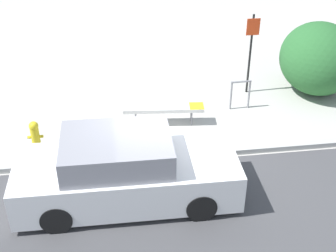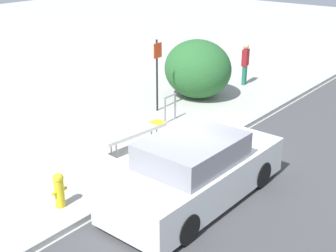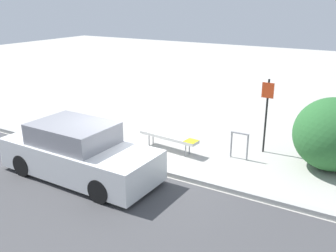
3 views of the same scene
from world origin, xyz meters
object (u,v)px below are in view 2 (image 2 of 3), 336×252
fire_hydrant (59,189)px  pedestrian (245,63)px  sign_post (157,69)px  parked_car_near (196,172)px  bike_rack (170,105)px  bench (135,132)px

fire_hydrant → pedestrian: pedestrian is taller
sign_post → pedestrian: 4.38m
sign_post → parked_car_near: 5.65m
bike_rack → fire_hydrant: size_ratio=1.08×
bench → bike_rack: (2.12, 0.51, 0.06)m
pedestrian → parked_car_near: bearing=-169.5°
fire_hydrant → pedestrian: size_ratio=0.49×
sign_post → pedestrian: (4.29, -0.67, -0.55)m
parked_car_near → bike_rack: bearing=46.0°
bike_rack → sign_post: sign_post is taller
bench → parked_car_near: (-1.13, -2.78, 0.22)m
pedestrian → parked_car_near: pedestrian is taller
fire_hydrant → parked_car_near: (1.98, -2.01, 0.26)m
sign_post → pedestrian: bearing=-8.9°
bike_rack → parked_car_near: (-3.25, -3.29, 0.16)m
sign_post → fire_hydrant: sign_post is taller
bench → pedestrian: pedestrian is taller
fire_hydrant → bench: bearing=13.9°
sign_post → parked_car_near: (-3.72, -4.19, -0.72)m
bike_rack → sign_post: bearing=62.6°
pedestrian → parked_car_near: (-8.01, -3.52, -0.17)m
bench → sign_post: (2.58, 1.41, 0.94)m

